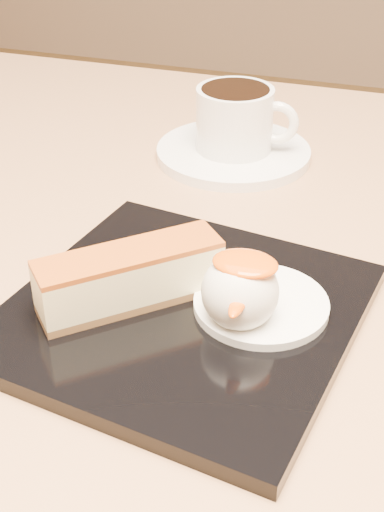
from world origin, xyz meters
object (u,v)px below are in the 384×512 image
(saucer, at_px, (233,153))
(cheesecake, at_px, (130,277))
(table, at_px, (159,387))
(dessert_plate, at_px, (183,314))
(ice_cream_scoop, at_px, (240,292))
(coffee_cup, at_px, (236,118))

(saucer, bearing_deg, cheesecake, -89.74)
(table, bearing_deg, dessert_plate, -58.48)
(table, xyz_separation_m, ice_cream_scoop, (0.09, -0.09, 0.19))
(ice_cream_scoop, bearing_deg, dessert_plate, 172.87)
(dessert_plate, distance_m, ice_cream_scoop, 0.05)
(coffee_cup, bearing_deg, table, -101.06)
(cheesecake, relative_size, coffee_cup, 1.15)
(ice_cream_scoop, height_order, coffee_cup, coffee_cup)
(dessert_plate, height_order, cheesecake, cheesecake)
(table, xyz_separation_m, saucer, (0.02, 0.17, 0.16))
(cheesecake, bearing_deg, saucer, 47.27)
(dessert_plate, distance_m, saucer, 0.26)
(cheesecake, height_order, saucer, cheesecake)
(dessert_plate, xyz_separation_m, cheesecake, (-0.04, -0.00, 0.03))
(table, distance_m, saucer, 0.24)
(ice_cream_scoop, relative_size, saucer, 0.33)
(cheesecake, relative_size, saucer, 0.76)
(dessert_plate, relative_size, saucer, 1.47)
(table, bearing_deg, coffee_cup, 83.65)
(table, distance_m, coffee_cup, 0.26)
(table, distance_m, ice_cream_scoop, 0.23)
(ice_cream_scoop, relative_size, coffee_cup, 0.50)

